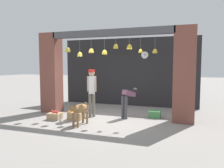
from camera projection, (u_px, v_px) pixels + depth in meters
name	position (u px, v px, depth m)	size (l,w,h in m)	color
ground_plane	(108.00, 118.00, 7.90)	(60.00, 60.00, 0.00)	gray
shop_back_wall	(128.00, 72.00, 10.35)	(6.43, 0.12, 3.18)	#232326
shop_pillar_left	(52.00, 73.00, 8.87)	(0.70, 0.60, 3.18)	brown
shop_pillar_right	(184.00, 75.00, 7.22)	(0.70, 0.60, 3.18)	brown
storefront_awning	(108.00, 35.00, 7.78)	(4.53, 0.30, 0.97)	#4C4C51
dog	(80.00, 110.00, 6.89)	(0.37, 0.99, 0.74)	olive
shopkeeper	(92.00, 89.00, 8.03)	(0.34, 0.30, 1.75)	#6B665B
worker_stooping	(128.00, 98.00, 7.93)	(0.45, 0.79, 1.06)	#424247
fruit_crate_oranges	(76.00, 116.00, 7.71)	(0.50, 0.43, 0.32)	tan
fruit_crate_apples	(55.00, 116.00, 7.68)	(0.45, 0.34, 0.31)	tan
produce_box_green	(155.00, 114.00, 7.98)	(0.41, 0.36, 0.25)	#42844C
water_bottle	(60.00, 119.00, 7.30)	(0.07, 0.07, 0.23)	silver
wall_clock	(145.00, 55.00, 9.95)	(0.34, 0.03, 0.34)	black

